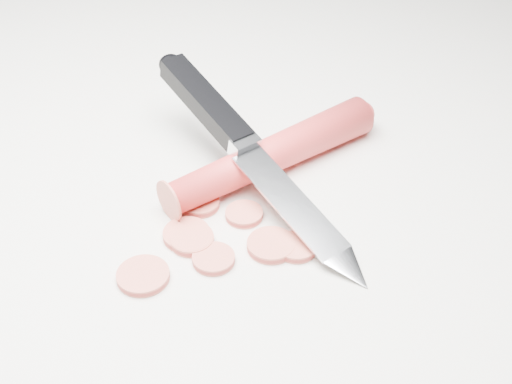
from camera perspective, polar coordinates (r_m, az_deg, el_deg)
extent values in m
plane|color=white|center=(0.61, -3.59, -0.72)|extent=(2.40, 2.40, 0.00)
cylinder|color=red|center=(0.63, 1.30, 3.02)|extent=(0.20, 0.14, 0.03)
cylinder|color=#D75D49|center=(0.55, -9.02, -6.63)|extent=(0.04, 0.04, 0.01)
cylinder|color=#D75D49|center=(0.58, -5.58, -3.41)|extent=(0.04, 0.04, 0.01)
cylinder|color=#D75D49|center=(0.57, -5.15, -3.84)|extent=(0.04, 0.04, 0.01)
cylinder|color=#D75D49|center=(0.55, -3.42, -5.36)|extent=(0.03, 0.03, 0.01)
cylinder|color=#D75D49|center=(0.59, -0.96, -1.79)|extent=(0.03, 0.03, 0.01)
cylinder|color=#D75D49|center=(0.57, -5.20, -3.75)|extent=(0.04, 0.04, 0.01)
cylinder|color=#D75D49|center=(0.56, 3.25, -4.43)|extent=(0.03, 0.03, 0.01)
cylinder|color=#D75D49|center=(0.56, 1.22, -4.28)|extent=(0.04, 0.04, 0.01)
cylinder|color=#D75D49|center=(0.60, -4.51, -0.91)|extent=(0.03, 0.03, 0.01)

